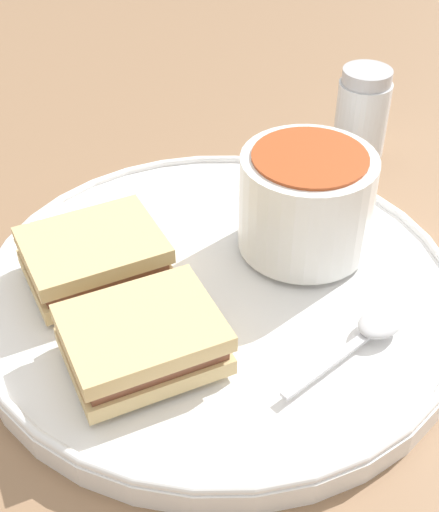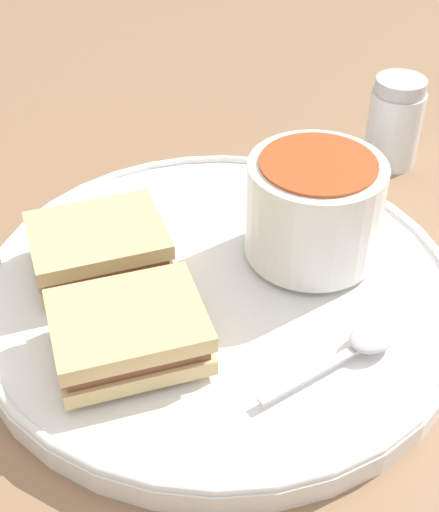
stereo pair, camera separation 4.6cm
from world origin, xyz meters
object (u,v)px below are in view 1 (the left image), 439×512
spoon (374,328)px  sandwich_half_far (143,339)px  salt_shaker (362,113)px  sandwich_half_near (94,256)px  soup_bowl (306,201)px

spoon → sandwich_half_far: (0.14, -0.02, 0.01)m
salt_shaker → sandwich_half_near: bearing=25.5°
soup_bowl → sandwich_half_far: 0.15m
soup_bowl → salt_shaker: 0.17m
soup_bowl → sandwich_half_far: (0.13, 0.07, -0.02)m
sandwich_half_near → spoon: bearing=144.9°
sandwich_half_near → salt_shaker: (-0.26, -0.12, 0.00)m
spoon → sandwich_half_near: 0.19m
soup_bowl → sandwich_half_near: size_ratio=0.94×
salt_shaker → soup_bowl: bearing=50.3°
sandwich_half_near → sandwich_half_far: same height
sandwich_half_near → salt_shaker: salt_shaker is taller
sandwich_half_far → salt_shaker: salt_shaker is taller
spoon → sandwich_half_far: sandwich_half_far is taller
sandwich_half_near → sandwich_half_far: bearing=99.3°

